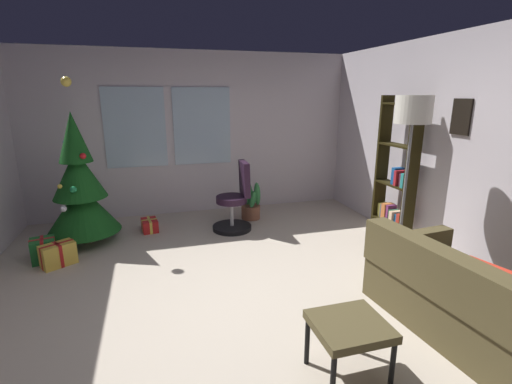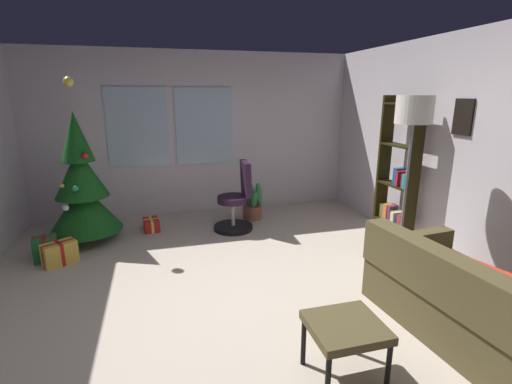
{
  "view_description": "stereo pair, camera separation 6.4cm",
  "coord_description": "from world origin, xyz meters",
  "px_view_note": "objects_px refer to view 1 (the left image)",
  "views": [
    {
      "loc": [
        -0.68,
        -2.76,
        1.9
      ],
      "look_at": [
        0.41,
        0.99,
        0.85
      ],
      "focal_mm": 25.6,
      "sensor_mm": 36.0,
      "label": 1
    },
    {
      "loc": [
        -0.61,
        -2.78,
        1.9
      ],
      "look_at": [
        0.41,
        0.99,
        0.85
      ],
      "focal_mm": 25.6,
      "sensor_mm": 36.0,
      "label": 2
    }
  ],
  "objects_px": {
    "holiday_tree": "(80,190)",
    "office_chair": "(235,204)",
    "gift_box_green": "(43,250)",
    "floor_lamp": "(412,123)",
    "couch": "(510,314)",
    "bookshelf": "(396,180)",
    "gift_box_red": "(150,225)",
    "potted_plant": "(251,204)",
    "gift_box_gold": "(58,255)",
    "footstool": "(349,330)"
  },
  "relations": [
    {
      "from": "bookshelf",
      "to": "potted_plant",
      "type": "height_order",
      "value": "bookshelf"
    },
    {
      "from": "holiday_tree",
      "to": "gift_box_gold",
      "type": "bearing_deg",
      "value": -106.95
    },
    {
      "from": "office_chair",
      "to": "potted_plant",
      "type": "relative_size",
      "value": 1.49
    },
    {
      "from": "footstool",
      "to": "office_chair",
      "type": "height_order",
      "value": "office_chair"
    },
    {
      "from": "bookshelf",
      "to": "potted_plant",
      "type": "xyz_separation_m",
      "value": [
        -1.57,
        1.38,
        -0.59
      ]
    },
    {
      "from": "bookshelf",
      "to": "gift_box_green",
      "type": "bearing_deg",
      "value": 172.47
    },
    {
      "from": "gift_box_green",
      "to": "office_chair",
      "type": "bearing_deg",
      "value": 9.4
    },
    {
      "from": "footstool",
      "to": "gift_box_gold",
      "type": "bearing_deg",
      "value": 133.33
    },
    {
      "from": "gift_box_red",
      "to": "bookshelf",
      "type": "height_order",
      "value": "bookshelf"
    },
    {
      "from": "gift_box_green",
      "to": "bookshelf",
      "type": "xyz_separation_m",
      "value": [
        4.3,
        -0.57,
        0.69
      ]
    },
    {
      "from": "office_chair",
      "to": "floor_lamp",
      "type": "relative_size",
      "value": 0.52
    },
    {
      "from": "gift_box_red",
      "to": "office_chair",
      "type": "relative_size",
      "value": 0.33
    },
    {
      "from": "holiday_tree",
      "to": "office_chair",
      "type": "xyz_separation_m",
      "value": [
        2.01,
        -0.07,
        -0.33
      ]
    },
    {
      "from": "footstool",
      "to": "holiday_tree",
      "type": "xyz_separation_m",
      "value": [
        -2.1,
        3.08,
        0.34
      ]
    },
    {
      "from": "gift_box_red",
      "to": "gift_box_gold",
      "type": "relative_size",
      "value": 0.8
    },
    {
      "from": "couch",
      "to": "gift_box_green",
      "type": "relative_size",
      "value": 6.36
    },
    {
      "from": "gift_box_red",
      "to": "gift_box_gold",
      "type": "height_order",
      "value": "gift_box_gold"
    },
    {
      "from": "gift_box_red",
      "to": "gift_box_green",
      "type": "distance_m",
      "value": 1.37
    },
    {
      "from": "couch",
      "to": "footstool",
      "type": "height_order",
      "value": "couch"
    },
    {
      "from": "holiday_tree",
      "to": "office_chair",
      "type": "relative_size",
      "value": 2.12
    },
    {
      "from": "gift_box_green",
      "to": "floor_lamp",
      "type": "xyz_separation_m",
      "value": [
        3.87,
        -1.3,
        1.48
      ]
    },
    {
      "from": "couch",
      "to": "holiday_tree",
      "type": "distance_m",
      "value": 4.69
    },
    {
      "from": "couch",
      "to": "floor_lamp",
      "type": "height_order",
      "value": "floor_lamp"
    },
    {
      "from": "gift_box_green",
      "to": "office_chair",
      "type": "xyz_separation_m",
      "value": [
        2.4,
        0.4,
        0.25
      ]
    },
    {
      "from": "holiday_tree",
      "to": "potted_plant",
      "type": "height_order",
      "value": "holiday_tree"
    },
    {
      "from": "office_chair",
      "to": "gift_box_red",
      "type": "bearing_deg",
      "value": 167.08
    },
    {
      "from": "couch",
      "to": "bookshelf",
      "type": "xyz_separation_m",
      "value": [
        0.45,
        2.09,
        0.56
      ]
    },
    {
      "from": "footstool",
      "to": "office_chair",
      "type": "distance_m",
      "value": 3.01
    },
    {
      "from": "floor_lamp",
      "to": "potted_plant",
      "type": "height_order",
      "value": "floor_lamp"
    },
    {
      "from": "gift_box_red",
      "to": "potted_plant",
      "type": "bearing_deg",
      "value": 5.05
    },
    {
      "from": "floor_lamp",
      "to": "office_chair",
      "type": "bearing_deg",
      "value": 130.84
    },
    {
      "from": "gift_box_green",
      "to": "gift_box_gold",
      "type": "relative_size",
      "value": 0.76
    },
    {
      "from": "gift_box_red",
      "to": "bookshelf",
      "type": "bearing_deg",
      "value": -21.78
    },
    {
      "from": "holiday_tree",
      "to": "floor_lamp",
      "type": "height_order",
      "value": "holiday_tree"
    },
    {
      "from": "couch",
      "to": "holiday_tree",
      "type": "bearing_deg",
      "value": 137.95
    },
    {
      "from": "potted_plant",
      "to": "office_chair",
      "type": "bearing_deg",
      "value": -129.32
    },
    {
      "from": "office_chair",
      "to": "potted_plant",
      "type": "height_order",
      "value": "office_chair"
    },
    {
      "from": "footstool",
      "to": "potted_plant",
      "type": "xyz_separation_m",
      "value": [
        0.25,
        3.42,
        -0.13
      ]
    },
    {
      "from": "gift_box_green",
      "to": "floor_lamp",
      "type": "height_order",
      "value": "floor_lamp"
    },
    {
      "from": "gift_box_green",
      "to": "bookshelf",
      "type": "bearing_deg",
      "value": -7.53
    },
    {
      "from": "holiday_tree",
      "to": "office_chair",
      "type": "height_order",
      "value": "holiday_tree"
    },
    {
      "from": "gift_box_red",
      "to": "gift_box_gold",
      "type": "xyz_separation_m",
      "value": [
        -1.01,
        -0.85,
        0.05
      ]
    },
    {
      "from": "gift_box_gold",
      "to": "office_chair",
      "type": "height_order",
      "value": "office_chair"
    },
    {
      "from": "holiday_tree",
      "to": "gift_box_green",
      "type": "xyz_separation_m",
      "value": [
        -0.39,
        -0.47,
        -0.58
      ]
    },
    {
      "from": "gift_box_red",
      "to": "potted_plant",
      "type": "xyz_separation_m",
      "value": [
        1.54,
        0.14,
        0.15
      ]
    },
    {
      "from": "holiday_tree",
      "to": "gift_box_gold",
      "type": "distance_m",
      "value": 0.89
    },
    {
      "from": "holiday_tree",
      "to": "bookshelf",
      "type": "bearing_deg",
      "value": -14.84
    },
    {
      "from": "couch",
      "to": "potted_plant",
      "type": "relative_size",
      "value": 2.96
    },
    {
      "from": "gift_box_gold",
      "to": "bookshelf",
      "type": "height_order",
      "value": "bookshelf"
    },
    {
      "from": "gift_box_gold",
      "to": "potted_plant",
      "type": "xyz_separation_m",
      "value": [
        2.54,
        0.98,
        0.11
      ]
    }
  ]
}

